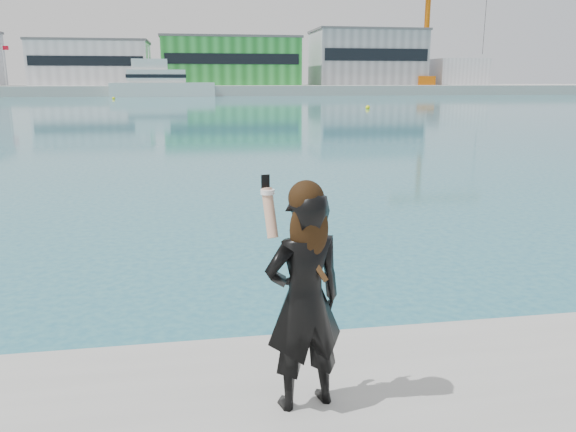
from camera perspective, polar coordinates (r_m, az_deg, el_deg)
name	(u,v)px	position (r m, az deg, el deg)	size (l,w,h in m)	color
far_quay	(196,90)	(133.88, -9.37, 12.56)	(320.00, 40.00, 2.00)	#9E9E99
warehouse_white	(92,63)	(133.56, -19.25, 14.48)	(24.48, 15.35, 9.50)	silver
warehouse_green	(230,61)	(132.20, -5.88, 15.37)	(30.60, 16.36, 10.50)	#21872D
warehouse_grey_right	(367,58)	(138.14, 7.99, 15.65)	(25.50, 15.35, 12.50)	gray
ancillary_shed	(457,72)	(144.32, 16.81, 13.83)	(12.00, 10.00, 6.00)	silver
dock_crane	(432,26)	(137.53, 14.41, 18.22)	(23.00, 4.00, 24.00)	#C95D0B
flagpole_left	(4,63)	(130.26, -26.86, 13.73)	(1.28, 0.16, 8.00)	silver
flagpole_right	(297,64)	(127.01, 0.93, 15.19)	(1.28, 0.16, 8.00)	silver
motor_yacht	(159,83)	(114.89, -12.99, 13.05)	(20.35, 7.68, 9.27)	silver
buoy_near	(368,109)	(64.42, 8.10, 10.72)	(0.50, 0.50, 0.50)	#FCF70D
buoy_far	(114,99)	(100.23, -17.30, 11.26)	(0.50, 0.50, 0.50)	#FCF70D
woman	(304,295)	(4.02, 1.67, -7.98)	(0.66, 0.51, 1.71)	black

